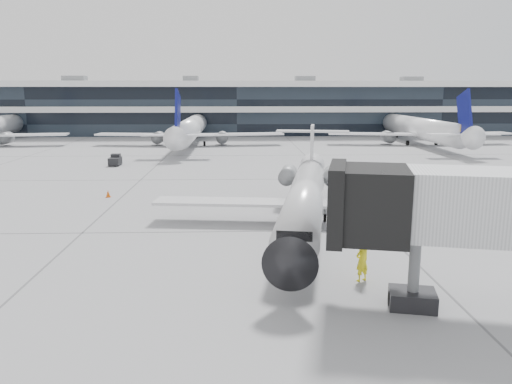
{
  "coord_description": "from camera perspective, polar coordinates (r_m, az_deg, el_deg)",
  "views": [
    {
      "loc": [
        0.39,
        -32.03,
        9.19
      ],
      "look_at": [
        1.49,
        0.41,
        2.6
      ],
      "focal_mm": 35.0,
      "sensor_mm": 36.0,
      "label": 1
    }
  ],
  "objects": [
    {
      "name": "ground",
      "position": [
        33.33,
        -2.55,
        -4.54
      ],
      "size": [
        220.0,
        220.0,
        0.0
      ],
      "primitive_type": "plane",
      "color": "gray",
      "rests_on": "ground"
    },
    {
      "name": "terminal",
      "position": [
        114.11,
        -2.18,
        9.36
      ],
      "size": [
        170.0,
        22.0,
        10.0
      ],
      "primitive_type": "cube",
      "color": "black",
      "rests_on": "ground"
    },
    {
      "name": "bg_jet_center",
      "position": [
        87.92,
        -7.45,
        5.38
      ],
      "size": [
        32.0,
        40.0,
        9.6
      ],
      "primitive_type": null,
      "color": "white",
      "rests_on": "ground"
    },
    {
      "name": "bg_jet_right",
      "position": [
        93.05,
        17.99,
        5.25
      ],
      "size": [
        32.0,
        40.0,
        9.6
      ],
      "primitive_type": null,
      "color": "white",
      "rests_on": "ground"
    },
    {
      "name": "regional_jet",
      "position": [
        34.65,
        5.72,
        -0.34
      ],
      "size": [
        21.56,
        26.89,
        6.23
      ],
      "rotation": [
        0.0,
        0.0,
        -0.18
      ],
      "color": "silver",
      "rests_on": "ground"
    },
    {
      "name": "ramp_worker",
      "position": [
        25.16,
        12.03,
        -7.71
      ],
      "size": [
        0.9,
        0.79,
        2.06
      ],
      "primitive_type": "imported",
      "rotation": [
        0.0,
        0.0,
        3.64
      ],
      "color": "#FFF11A",
      "rests_on": "ground"
    },
    {
      "name": "traffic_cone",
      "position": [
        45.8,
        -16.55,
        -0.21
      ],
      "size": [
        0.55,
        0.55,
        0.62
      ],
      "rotation": [
        0.0,
        0.0,
        -0.41
      ],
      "color": "#D6520B",
      "rests_on": "ground"
    },
    {
      "name": "far_tug",
      "position": [
        65.2,
        -15.79,
        3.5
      ],
      "size": [
        1.31,
        2.21,
        1.41
      ],
      "rotation": [
        0.0,
        0.0,
        0.0
      ],
      "color": "black",
      "rests_on": "ground"
    }
  ]
}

